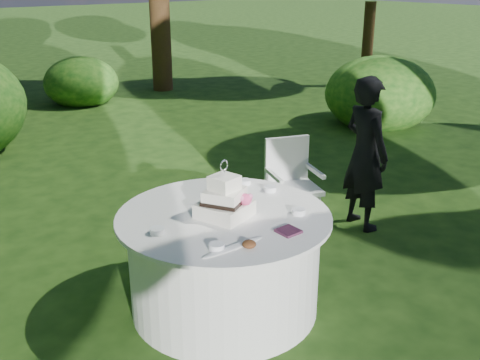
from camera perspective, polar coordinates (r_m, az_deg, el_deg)
name	(u,v)px	position (r m, az deg, el deg)	size (l,w,h in m)	color
ground	(225,306)	(4.42, -1.56, -12.67)	(80.00, 80.00, 0.00)	#17340E
napkins	(288,231)	(3.79, 4.94, -5.20)	(0.14, 0.14, 0.02)	#401B30
feather_plume	(233,247)	(3.58, -0.71, -6.84)	(0.48, 0.07, 0.01)	white
guest	(365,154)	(5.57, 12.63, 2.64)	(0.55, 0.36, 1.52)	black
table	(224,261)	(4.22, -1.61, -8.25)	(1.56, 1.56, 0.77)	white
cake	(225,201)	(3.98, -1.53, -2.18)	(0.41, 0.41, 0.43)	silver
chair	(291,178)	(5.50, 5.19, 0.20)	(0.58, 0.58, 0.91)	white
votives	(240,209)	(4.08, 0.00, -3.01)	(1.20, 0.89, 0.04)	white
petal_cups	(238,210)	(4.07, -0.23, -3.02)	(0.66, 1.04, 0.05)	#562D16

